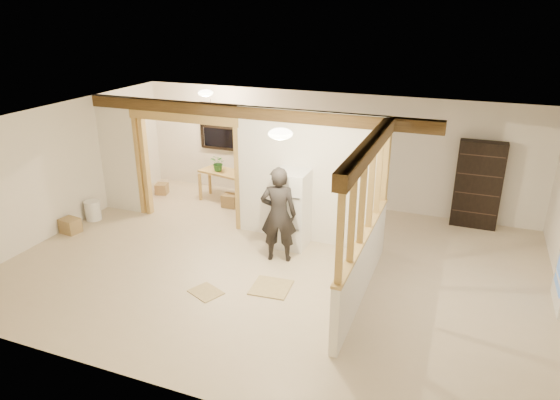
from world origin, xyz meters
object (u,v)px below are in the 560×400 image
at_px(refrigerator, 292,209).
at_px(bookshelf, 478,185).
at_px(work_table, 224,185).
at_px(shop_vac, 133,186).
at_px(woman, 278,214).

relative_size(refrigerator, bookshelf, 0.82).
relative_size(work_table, shop_vac, 1.66).
height_order(shop_vac, bookshelf, bookshelf).
bearing_deg(shop_vac, refrigerator, -11.79).
distance_m(woman, work_table, 3.23).
xyz_separation_m(woman, shop_vac, (-4.18, 1.48, -0.53)).
distance_m(shop_vac, bookshelf, 7.49).
bearing_deg(refrigerator, work_table, 143.60).
bearing_deg(woman, refrigerator, -106.73).
distance_m(work_table, bookshelf, 5.47).
xyz_separation_m(woman, bookshelf, (3.18, 2.79, 0.03)).
distance_m(refrigerator, work_table, 2.83).
distance_m(woman, bookshelf, 4.23).
height_order(work_table, shop_vac, work_table).
bearing_deg(shop_vac, bookshelf, 10.08).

